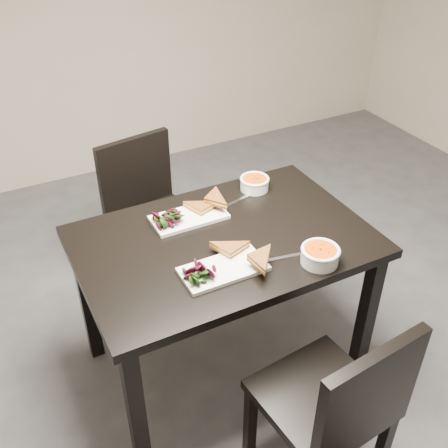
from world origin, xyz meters
The scene contains 14 objects.
ground centered at (0.00, 0.00, 0.00)m, with size 5.00×5.00×0.00m, color #47474C.
table centered at (-0.18, 0.34, 0.65)m, with size 1.20×0.80×0.75m.
chair_near centered at (-0.10, -0.38, 0.48)m, with size 0.46×0.46×0.85m.
chair_far centered at (-0.25, 1.09, 0.48)m, with size 0.49×0.49×0.85m.
plate_near centered at (-0.27, 0.15, 0.76)m, with size 0.33×0.16×0.02m, color white.
sandwich_near centered at (-0.21, 0.17, 0.79)m, with size 0.16×0.12×0.05m, color #A15621, non-canonical shape.
salad_near centered at (-0.37, 0.15, 0.79)m, with size 0.10×0.09×0.04m, color black, non-canonical shape.
soup_bowl_near centered at (0.08, 0.03, 0.79)m, with size 0.15×0.15×0.07m.
cutlery_near centered at (-0.01, 0.11, 0.75)m, with size 0.18×0.02×0.00m, color silver.
plate_far centered at (-0.25, 0.53, 0.76)m, with size 0.32×0.16×0.02m, color white.
sandwich_far centered at (-0.18, 0.52, 0.79)m, with size 0.16×0.12×0.05m, color #A15621, non-canonical shape.
salad_far centered at (-0.35, 0.53, 0.79)m, with size 0.10×0.09×0.04m, color black, non-canonical shape.
soup_bowl_far centered at (0.13, 0.62, 0.79)m, with size 0.14×0.14×0.06m.
cutlery_far centered at (-0.01, 0.56, 0.75)m, with size 0.18×0.02×0.00m, color silver.
Camera 1 is at (-0.98, -1.21, 2.04)m, focal length 42.28 mm.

